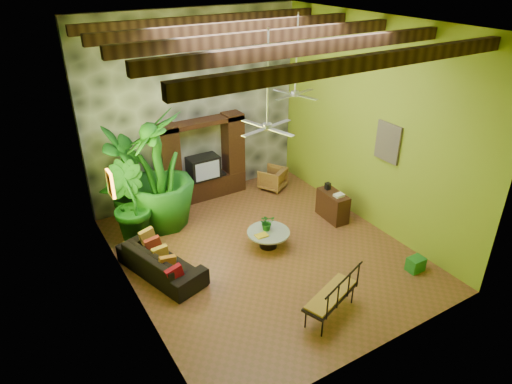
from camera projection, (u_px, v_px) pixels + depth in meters
ground at (264, 251)px, 10.57m from camera, size 7.00×7.00×0.00m
ceiling at (266, 24)px, 8.24m from camera, size 6.00×7.00×0.02m
back_wall at (194, 108)px, 12.05m from camera, size 6.00×0.02×5.00m
left_wall at (121, 186)px, 8.02m from camera, size 0.02×7.00×5.00m
right_wall at (372, 126)px, 10.78m from camera, size 0.02×7.00×5.00m
stone_accent_wall at (195, 108)px, 12.00m from camera, size 5.98×0.10×4.98m
ceiling_beams at (266, 36)px, 8.34m from camera, size 5.95×5.36×0.22m
entertainment_center at (203, 166)px, 12.49m from camera, size 2.40×0.55×2.30m
ceiling_fan_front at (267, 117)px, 8.59m from camera, size 1.28×1.28×1.86m
ceiling_fan_back at (295, 85)px, 10.62m from camera, size 1.28×1.28×1.86m
wall_art_mask at (110, 184)px, 8.98m from camera, size 0.06×0.32×0.55m
wall_art_painting at (388, 142)px, 10.40m from camera, size 0.06×0.70×0.90m
sofa at (161, 261)px, 9.71m from camera, size 1.42×2.29×0.62m
wicker_armchair at (273, 178)px, 13.26m from camera, size 0.93×0.94×0.63m
tall_plant_a at (126, 177)px, 11.12m from camera, size 1.56×1.63×2.57m
tall_plant_b at (128, 204)px, 10.56m from camera, size 1.29×1.37×1.95m
tall_plant_c at (159, 171)px, 10.95m from camera, size 2.17×2.17×2.96m
coffee_table at (268, 237)px, 10.65m from camera, size 1.00×1.00×0.40m
centerpiece_plant at (267, 222)px, 10.57m from camera, size 0.40×0.36×0.39m
yellow_tray at (262, 235)px, 10.41m from camera, size 0.29×0.21×0.03m
iron_bench at (334, 295)px, 8.41m from camera, size 1.40×0.93×0.57m
side_console at (333, 206)px, 11.73m from camera, size 0.47×0.94×0.73m
green_bin at (416, 264)px, 9.87m from camera, size 0.37×0.28×0.32m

